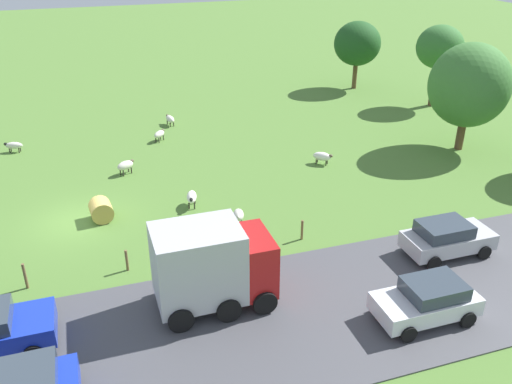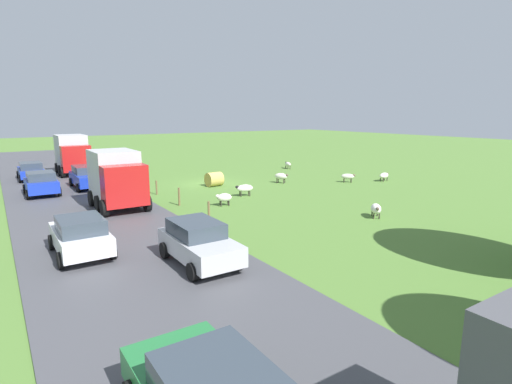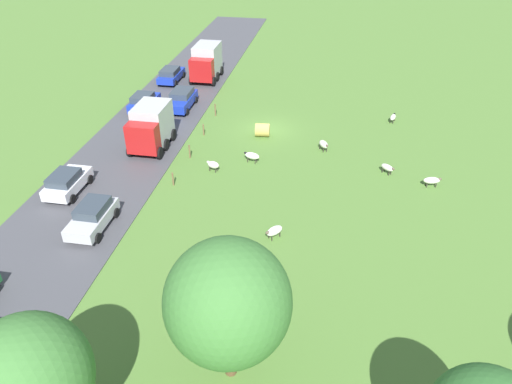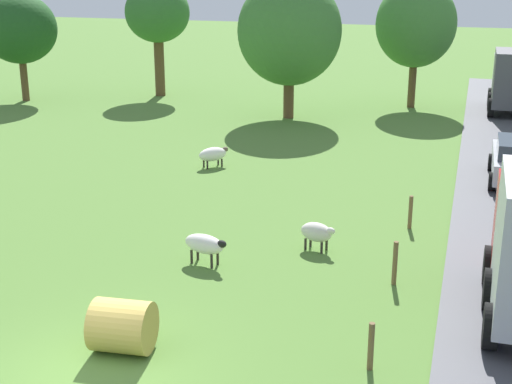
# 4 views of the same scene
# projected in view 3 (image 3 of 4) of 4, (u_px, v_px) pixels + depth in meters

# --- Properties ---
(ground_plane) EXTENTS (160.00, 160.00, 0.00)m
(ground_plane) POSITION_uv_depth(u_px,v_px,m) (267.00, 130.00, 41.56)
(ground_plane) COLOR #517A33
(road_strip) EXTENTS (8.00, 80.00, 0.06)m
(road_strip) POSITION_uv_depth(u_px,v_px,m) (154.00, 121.00, 43.06)
(road_strip) COLOR #47474C
(road_strip) RESTS_ON ground_plane
(sheep_0) EXTENTS (1.08, 0.76, 0.79)m
(sheep_0) POSITION_uv_depth(u_px,v_px,m) (213.00, 165.00, 35.38)
(sheep_0) COLOR silver
(sheep_0) RESTS_ON ground_plane
(sheep_1) EXTENTS (1.09, 1.03, 0.73)m
(sheep_1) POSITION_uv_depth(u_px,v_px,m) (388.00, 168.00, 35.07)
(sheep_1) COLOR silver
(sheep_1) RESTS_ON ground_plane
(sheep_2) EXTENTS (1.30, 0.68, 0.73)m
(sheep_2) POSITION_uv_depth(u_px,v_px,m) (432.00, 180.00, 33.59)
(sheep_2) COLOR silver
(sheep_2) RESTS_ON ground_plane
(sheep_3) EXTENTS (1.01, 1.20, 0.83)m
(sheep_3) POSITION_uv_depth(u_px,v_px,m) (324.00, 144.00, 38.06)
(sheep_3) COLOR silver
(sheep_3) RESTS_ON ground_plane
(sheep_4) EXTENTS (0.74, 1.24, 0.69)m
(sheep_4) POSITION_uv_depth(u_px,v_px,m) (393.00, 117.00, 42.70)
(sheep_4) COLOR silver
(sheep_4) RESTS_ON ground_plane
(sheep_5) EXTENTS (1.31, 0.78, 0.82)m
(sheep_5) POSITION_uv_depth(u_px,v_px,m) (252.00, 156.00, 36.47)
(sheep_5) COLOR white
(sheep_5) RESTS_ON ground_plane
(sheep_6) EXTENTS (1.16, 1.22, 0.77)m
(sheep_6) POSITION_uv_depth(u_px,v_px,m) (274.00, 231.00, 28.69)
(sheep_6) COLOR white
(sheep_6) RESTS_ON ground_plane
(hay_bale_0) EXTENTS (1.29, 1.20, 1.10)m
(hay_bale_0) POSITION_uv_depth(u_px,v_px,m) (262.00, 130.00, 40.30)
(hay_bale_0) COLOR tan
(hay_bale_0) RESTS_ON ground_plane
(tree_0) EXTENTS (5.11, 5.11, 6.98)m
(tree_0) POSITION_uv_depth(u_px,v_px,m) (228.00, 302.00, 18.67)
(tree_0) COLOR brown
(tree_0) RESTS_ON ground_plane
(tree_3) EXTENTS (4.21, 4.21, 6.68)m
(tree_3) POSITION_uv_depth(u_px,v_px,m) (29.00, 378.00, 15.69)
(tree_3) COLOR brown
(tree_3) RESTS_ON ground_plane
(fence_post_0) EXTENTS (0.12, 0.12, 1.18)m
(fence_post_0) POSITION_uv_depth(u_px,v_px,m) (215.00, 110.00, 43.78)
(fence_post_0) COLOR brown
(fence_post_0) RESTS_ON ground_plane
(fence_post_1) EXTENTS (0.12, 0.12, 1.00)m
(fence_post_1) POSITION_uv_depth(u_px,v_px,m) (204.00, 130.00, 40.45)
(fence_post_1) COLOR brown
(fence_post_1) RESTS_ON ground_plane
(fence_post_2) EXTENTS (0.12, 0.12, 1.13)m
(fence_post_2) POSITION_uv_depth(u_px,v_px,m) (190.00, 152.00, 37.04)
(fence_post_2) COLOR brown
(fence_post_2) RESTS_ON ground_plane
(fence_post_3) EXTENTS (0.12, 0.12, 1.02)m
(fence_post_3) POSITION_uv_depth(u_px,v_px,m) (173.00, 179.00, 33.70)
(fence_post_3) COLOR brown
(fence_post_3) RESTS_ON ground_plane
(truck_0) EXTENTS (2.71, 4.51, 3.44)m
(truck_0) POSITION_uv_depth(u_px,v_px,m) (151.00, 127.00, 37.78)
(truck_0) COLOR #B21919
(truck_0) RESTS_ON road_strip
(truck_2) EXTENTS (2.73, 4.83, 3.62)m
(truck_2) POSITION_uv_depth(u_px,v_px,m) (206.00, 62.00, 51.18)
(truck_2) COLOR #B21919
(truck_2) RESTS_ON road_strip
(car_1) EXTENTS (2.13, 3.87, 1.65)m
(car_1) POSITION_uv_depth(u_px,v_px,m) (144.00, 102.00, 44.54)
(car_1) COLOR #1933B2
(car_1) RESTS_ON road_strip
(car_2) EXTENTS (2.19, 4.56, 1.66)m
(car_2) POSITION_uv_depth(u_px,v_px,m) (181.00, 99.00, 45.06)
(car_2) COLOR #1933B2
(car_2) RESTS_ON road_strip
(car_4) EXTENTS (2.07, 3.90, 1.58)m
(car_4) POSITION_uv_depth(u_px,v_px,m) (67.00, 182.00, 32.66)
(car_4) COLOR silver
(car_4) RESTS_ON road_strip
(car_5) EXTENTS (2.03, 4.03, 1.61)m
(car_5) POSITION_uv_depth(u_px,v_px,m) (92.00, 216.00, 29.30)
(car_5) COLOR #B7B7BC
(car_5) RESTS_ON road_strip
(car_6) EXTENTS (2.06, 4.26, 1.51)m
(car_6) POSITION_uv_depth(u_px,v_px,m) (171.00, 75.00, 51.08)
(car_6) COLOR #1933B2
(car_6) RESTS_ON road_strip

